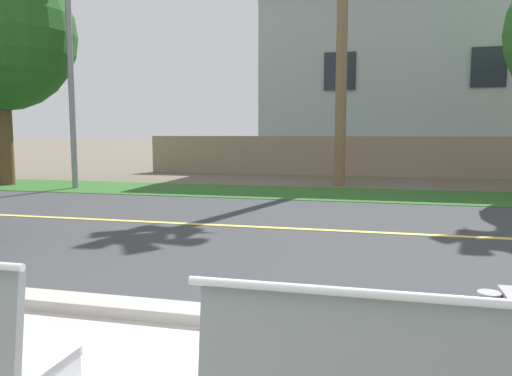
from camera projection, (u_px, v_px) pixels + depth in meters
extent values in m
plane|color=#665B4C|center=(318.00, 215.00, 9.63)|extent=(140.00, 140.00, 0.00)
cube|color=#ADA89E|center=(236.00, 318.00, 4.17)|extent=(44.00, 0.30, 0.11)
cube|color=#383A3D|center=(307.00, 230.00, 8.18)|extent=(52.00, 8.00, 0.01)
cube|color=#E0CC4C|center=(307.00, 229.00, 8.18)|extent=(48.00, 0.14, 0.01)
cube|color=#2D6026|center=(334.00, 194.00, 12.77)|extent=(48.00, 2.80, 0.02)
cube|color=slate|center=(455.00, 374.00, 1.85)|extent=(1.96, 0.12, 0.52)
cylinder|color=silver|center=(459.00, 300.00, 1.80)|extent=(2.04, 0.04, 0.04)
cylinder|color=gray|center=(486.00, 348.00, 2.02)|extent=(0.09, 0.09, 0.46)
cylinder|color=gray|center=(70.00, 43.00, 13.64)|extent=(0.16, 0.16, 7.87)
cylinder|color=brown|center=(4.00, 139.00, 14.81)|extent=(0.48, 0.48, 2.70)
cylinder|color=brown|center=(342.00, 20.00, 14.31)|extent=(0.32, 0.32, 9.41)
cube|color=gray|center=(322.00, 156.00, 18.14)|extent=(13.00, 0.36, 1.40)
cube|color=#A3ADB2|center=(407.00, 87.00, 20.21)|extent=(10.68, 6.40, 6.65)
cube|color=#232833|center=(340.00, 71.00, 17.64)|extent=(1.10, 0.06, 1.30)
cube|color=#232833|center=(489.00, 67.00, 16.49)|extent=(1.10, 0.06, 1.30)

